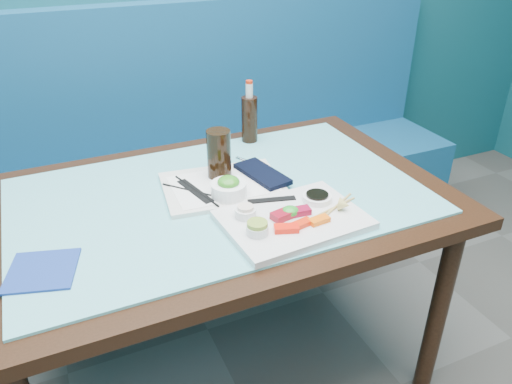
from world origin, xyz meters
name	(u,v)px	position (x,y,z in m)	size (l,w,h in m)	color
booth_bench	(160,185)	(0.00, 2.29, 0.37)	(3.00, 0.56, 1.17)	navy
dining_table	(220,220)	(0.00, 1.45, 0.67)	(1.40, 0.90, 0.75)	black
glass_top	(219,196)	(0.00, 1.45, 0.75)	(1.22, 0.76, 0.01)	#5FB7BF
sashimi_plate	(293,220)	(0.13, 1.22, 0.77)	(0.38, 0.27, 0.02)	silver
salmon_left	(286,228)	(0.08, 1.16, 0.79)	(0.07, 0.03, 0.02)	red
salmon_mid	(302,224)	(0.13, 1.17, 0.78)	(0.06, 0.03, 0.01)	red
salmon_right	(319,220)	(0.18, 1.16, 0.78)	(0.06, 0.03, 0.01)	#FF620A
tuna_left	(283,215)	(0.10, 1.22, 0.79)	(0.06, 0.04, 0.02)	maroon
tuna_right	(300,211)	(0.16, 1.22, 0.79)	(0.06, 0.03, 0.02)	maroon
seaweed_garnish	(290,211)	(0.13, 1.23, 0.79)	(0.05, 0.05, 0.03)	#229323
ramekin_wasabi	(257,230)	(0.01, 1.18, 0.79)	(0.06, 0.06, 0.02)	silver
wasabi_fill	(257,224)	(0.01, 1.18, 0.81)	(0.05, 0.05, 0.01)	olive
ramekin_ginger	(246,213)	(0.01, 1.27, 0.79)	(0.06, 0.06, 0.02)	silver
ginger_fill	(245,207)	(0.01, 1.27, 0.81)	(0.04, 0.04, 0.01)	beige
soy_dish	(317,198)	(0.24, 1.27, 0.79)	(0.08, 0.08, 0.02)	white
soy_fill	(317,195)	(0.24, 1.27, 0.80)	(0.07, 0.07, 0.01)	black
lemon_wedge	(344,205)	(0.28, 1.19, 0.80)	(0.04, 0.04, 0.03)	#DEC969
chopstick_sleeve	(272,200)	(0.12, 1.32, 0.78)	(0.14, 0.02, 0.00)	black
wooden_chopstick_a	(330,210)	(0.24, 1.20, 0.78)	(0.01, 0.01, 0.20)	#A58D4E
wooden_chopstick_b	(333,209)	(0.25, 1.20, 0.78)	(0.01, 0.01, 0.21)	tan
serving_tray	(223,186)	(0.03, 1.48, 0.76)	(0.37, 0.28, 0.01)	silver
paper_placemat	(223,184)	(0.03, 1.48, 0.77)	(0.31, 0.22, 0.00)	white
seaweed_bowl	(229,190)	(0.02, 1.41, 0.79)	(0.11, 0.11, 0.04)	white
seaweed_salad	(228,182)	(0.02, 1.41, 0.82)	(0.07, 0.07, 0.03)	#30851E
cola_glass	(219,154)	(0.04, 1.54, 0.85)	(0.08, 0.08, 0.16)	black
navy_pouch	(262,174)	(0.16, 1.48, 0.78)	(0.09, 0.20, 0.02)	black
fork	(248,162)	(0.15, 1.59, 0.78)	(0.01, 0.01, 0.10)	white
black_chopstick_a	(194,191)	(-0.07, 1.47, 0.77)	(0.01, 0.01, 0.22)	black
black_chopstick_b	(196,191)	(-0.07, 1.47, 0.77)	(0.01, 0.01, 0.24)	black
tray_sleeve	(195,191)	(-0.07, 1.47, 0.77)	(0.03, 0.17, 0.00)	black
cola_bottle_body	(249,119)	(0.25, 1.79, 0.84)	(0.06, 0.06, 0.17)	black
cola_bottle_neck	(249,90)	(0.25, 1.79, 0.95)	(0.03, 0.03, 0.05)	silver
cola_bottle_cap	(249,82)	(0.25, 1.79, 0.98)	(0.02, 0.02, 0.01)	red
blue_napkin	(42,271)	(-0.52, 1.27, 0.76)	(0.16, 0.16, 0.01)	navy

